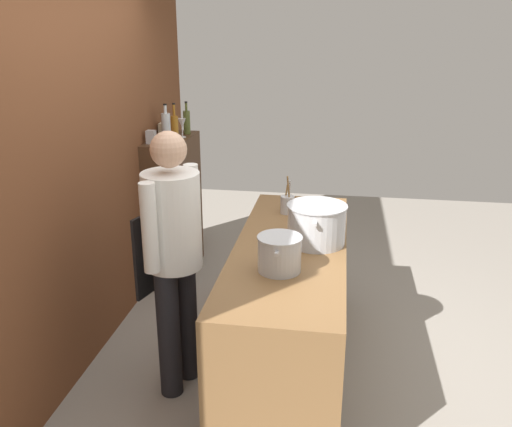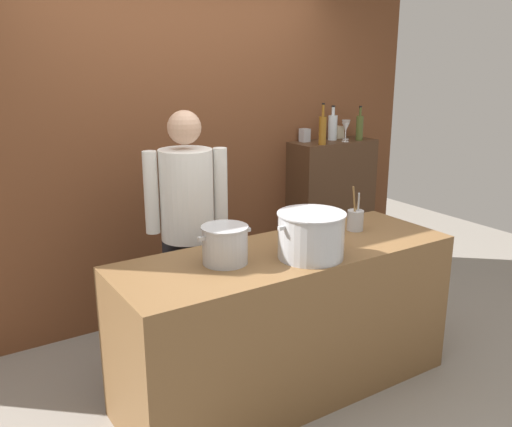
% 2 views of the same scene
% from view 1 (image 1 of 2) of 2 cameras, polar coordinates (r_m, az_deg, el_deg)
% --- Properties ---
extents(ground_plane, '(8.00, 8.00, 0.00)m').
position_cam_1_polar(ground_plane, '(3.88, 3.38, -15.59)').
color(ground_plane, gray).
extents(brick_back_panel, '(4.40, 0.10, 3.00)m').
position_cam_1_polar(brick_back_panel, '(3.66, -18.66, 6.98)').
color(brick_back_panel, brown).
rests_on(brick_back_panel, ground_plane).
extents(prep_counter, '(2.04, 0.70, 0.90)m').
position_cam_1_polar(prep_counter, '(3.64, 3.52, -9.77)').
color(prep_counter, brown).
rests_on(prep_counter, ground_plane).
extents(bar_cabinet, '(0.76, 0.32, 1.28)m').
position_cam_1_polar(bar_cabinet, '(5.00, -8.58, 0.66)').
color(bar_cabinet, '#472D1C').
rests_on(bar_cabinet, ground_plane).
extents(chef, '(0.51, 0.39, 1.66)m').
position_cam_1_polar(chef, '(3.27, -8.73, -3.46)').
color(chef, black).
rests_on(chef, ground_plane).
extents(stockpot_large, '(0.44, 0.38, 0.26)m').
position_cam_1_polar(stockpot_large, '(3.43, 6.39, -1.12)').
color(stockpot_large, '#B7BABF').
rests_on(stockpot_large, prep_counter).
extents(stockpot_small, '(0.32, 0.25, 0.21)m').
position_cam_1_polar(stockpot_small, '(3.04, 2.49, -4.24)').
color(stockpot_small, '#B7BABF').
rests_on(stockpot_small, prep_counter).
extents(utensil_crock, '(0.10, 0.10, 0.29)m').
position_cam_1_polar(utensil_crock, '(3.98, 3.33, 1.00)').
color(utensil_crock, '#B7BABF').
rests_on(utensil_crock, prep_counter).
extents(wine_bottle_olive, '(0.06, 0.06, 0.29)m').
position_cam_1_polar(wine_bottle_olive, '(4.99, -7.29, 9.57)').
color(wine_bottle_olive, '#475123').
rests_on(wine_bottle_olive, bar_cabinet).
extents(wine_bottle_clear, '(0.08, 0.08, 0.29)m').
position_cam_1_polar(wine_bottle_clear, '(4.85, -9.45, 9.20)').
color(wine_bottle_clear, silver).
rests_on(wine_bottle_clear, bar_cabinet).
extents(wine_bottle_amber, '(0.06, 0.06, 0.34)m').
position_cam_1_polar(wine_bottle_amber, '(4.58, -8.54, 8.80)').
color(wine_bottle_amber, '#8C5919').
rests_on(wine_bottle_amber, bar_cabinet).
extents(wine_glass_wide, '(0.08, 0.08, 0.17)m').
position_cam_1_polar(wine_glass_wide, '(4.95, -8.63, 9.54)').
color(wine_glass_wide, silver).
rests_on(wine_glass_wide, bar_cabinet).
extents(wine_glass_short, '(0.07, 0.07, 0.17)m').
position_cam_1_polar(wine_glass_short, '(4.84, -7.80, 9.31)').
color(wine_glass_short, silver).
rests_on(wine_glass_short, bar_cabinet).
extents(spice_tin_cream, '(0.08, 0.08, 0.10)m').
position_cam_1_polar(spice_tin_cream, '(4.99, -9.67, 8.76)').
color(spice_tin_cream, beige).
rests_on(spice_tin_cream, bar_cabinet).
extents(spice_tin_silver, '(0.07, 0.07, 0.11)m').
position_cam_1_polar(spice_tin_silver, '(4.63, -10.98, 7.91)').
color(spice_tin_silver, '#B2B2B7').
rests_on(spice_tin_silver, bar_cabinet).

